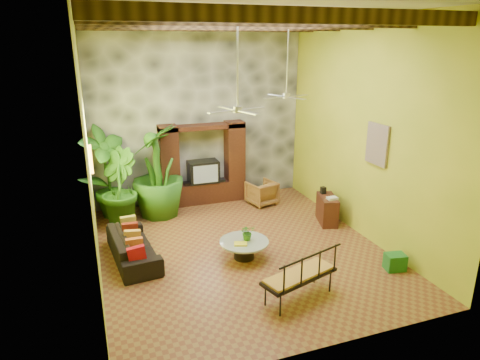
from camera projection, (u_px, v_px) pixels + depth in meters
name	position (u px, v px, depth m)	size (l,w,h in m)	color
ground	(240.00, 249.00, 9.62)	(7.00, 7.00, 0.00)	brown
ceiling	(240.00, 10.00, 8.07)	(6.00, 7.00, 0.02)	silver
back_wall	(198.00, 114.00, 11.97)	(6.00, 0.02, 5.00)	#91A224
left_wall	(88.00, 152.00, 7.88)	(0.02, 7.00, 5.00)	#91A224
right_wall	(363.00, 130.00, 9.80)	(0.02, 7.00, 5.00)	#91A224
stone_accent_wall	(199.00, 114.00, 11.92)	(5.98, 0.10, 4.98)	#3D3F45
ceiling_beams	(240.00, 23.00, 8.13)	(5.95, 5.36, 0.22)	#3F2B14
entertainment_center	(203.00, 170.00, 12.12)	(2.40, 0.55, 2.30)	black
ceiling_fan_front	(238.00, 99.00, 8.14)	(1.28, 1.28, 1.86)	#AAAAAF
ceiling_fan_back	(287.00, 87.00, 10.15)	(1.28, 1.28, 1.86)	#AAAAAF
wall_art_mask	(91.00, 159.00, 8.91)	(0.06, 0.32, 0.55)	gold
wall_art_painting	(377.00, 144.00, 9.32)	(0.06, 0.70, 0.90)	#295997
sofa	(133.00, 246.00, 9.06)	(2.05, 0.80, 0.60)	black
wicker_armchair	(262.00, 193.00, 12.16)	(0.72, 0.74, 0.67)	olive
tall_plant_a	(107.00, 173.00, 10.98)	(1.29, 0.87, 2.45)	#27641A
tall_plant_b	(118.00, 188.00, 10.53)	(1.08, 0.87, 1.97)	#235717
tall_plant_c	(158.00, 171.00, 11.11)	(1.37, 1.37, 2.44)	#276019
coffee_table	(244.00, 247.00, 9.13)	(1.05, 1.05, 0.40)	black
centerpiece_plant	(248.00, 232.00, 9.09)	(0.31, 0.27, 0.34)	#2E6B1C
yellow_tray	(241.00, 244.00, 8.92)	(0.27, 0.19, 0.03)	yellow
iron_bench	(301.00, 274.00, 7.52)	(1.54, 0.95, 0.57)	black
side_console	(327.00, 210.00, 10.91)	(0.39, 0.87, 0.70)	#3B2113
green_bin	(395.00, 262.00, 8.69)	(0.39, 0.29, 0.34)	#1E723C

